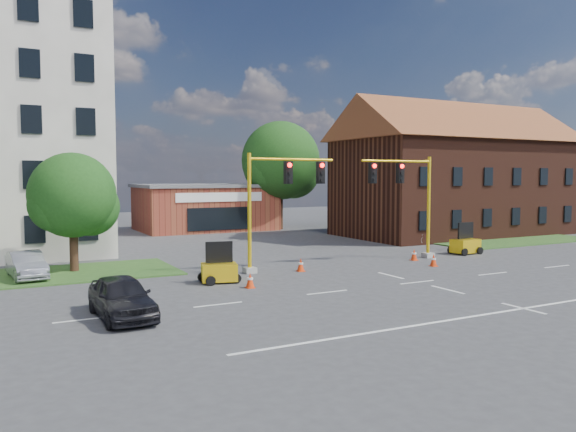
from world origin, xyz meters
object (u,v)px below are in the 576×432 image
object	(u,v)px
signal_mast_west	(278,197)
trailer_east	(465,245)
signal_mast_east	(408,195)
trailer_west	(219,270)
sedan_dark	(122,297)
pickup_white	(431,234)

from	to	relation	value
signal_mast_west	trailer_east	xyz separation A→B (m)	(13.62, 0.14, -3.31)
trailer_east	signal_mast_east	bearing A→B (deg)	177.40
trailer_west	trailer_east	world-z (taller)	trailer_east
signal_mast_east	trailer_east	distance (m)	5.92
trailer_east	sedan_dark	bearing A→B (deg)	-168.46
sedan_dark	signal_mast_west	bearing A→B (deg)	31.74
signal_mast_east	trailer_east	bearing A→B (deg)	1.60
trailer_west	sedan_dark	size ratio (longest dim) A/B	0.42
signal_mast_west	sedan_dark	distance (m)	11.76
signal_mast_west	sedan_dark	xyz separation A→B (m)	(-9.38, -6.34, -3.17)
signal_mast_west	pickup_white	size ratio (longest dim) A/B	1.29
signal_mast_west	signal_mast_east	world-z (taller)	same
signal_mast_east	sedan_dark	size ratio (longest dim) A/B	1.42
pickup_white	sedan_dark	world-z (taller)	sedan_dark
signal_mast_west	pickup_white	xyz separation A→B (m)	(16.17, 6.13, -3.25)
trailer_west	pickup_white	size ratio (longest dim) A/B	0.39
signal_mast_west	pickup_white	bearing A→B (deg)	20.76
trailer_east	pickup_white	xyz separation A→B (m)	(2.55, 5.99, 0.06)
signal_mast_east	pickup_white	distance (m)	10.19
signal_mast_east	trailer_west	bearing A→B (deg)	-172.32
signal_mast_west	signal_mast_east	size ratio (longest dim) A/B	1.00
signal_mast_east	trailer_east	world-z (taller)	signal_mast_east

